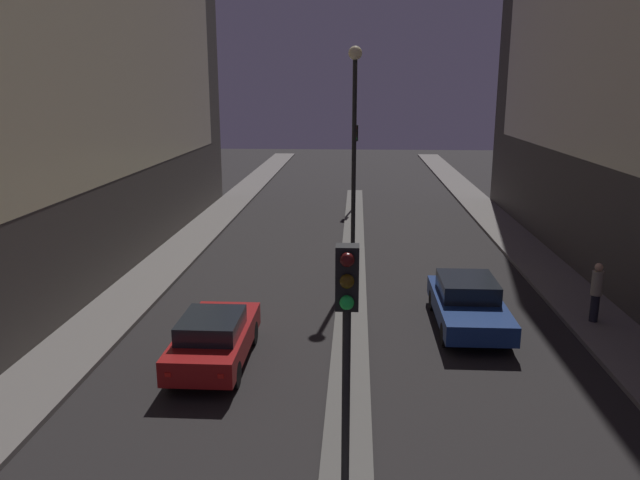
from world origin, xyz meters
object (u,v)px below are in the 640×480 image
(traffic_light_near, at_px, (347,334))
(pedestrian_on_right_sidewalk, at_px, (596,290))
(car_left_lane, at_px, (214,338))
(street_lamp, at_px, (354,128))
(car_right_lane, at_px, (468,303))
(traffic_light_mid, at_px, (355,147))

(traffic_light_near, bearing_deg, pedestrian_on_right_sidewalk, 53.53)
(traffic_light_near, distance_m, car_left_lane, 7.80)
(pedestrian_on_right_sidewalk, bearing_deg, street_lamp, 146.91)
(car_left_lane, bearing_deg, pedestrian_on_right_sidewalk, 17.26)
(traffic_light_near, xyz_separation_m, car_right_lane, (3.43, 9.46, -2.84))
(pedestrian_on_right_sidewalk, bearing_deg, car_right_lane, -176.25)
(traffic_light_mid, distance_m, car_right_lane, 18.52)
(traffic_light_near, relative_size, pedestrian_on_right_sidewalk, 2.63)
(street_lamp, bearing_deg, car_right_lane, -55.10)
(street_lamp, distance_m, car_left_lane, 9.88)
(traffic_light_mid, relative_size, car_left_lane, 1.14)
(traffic_light_mid, relative_size, pedestrian_on_right_sidewalk, 2.63)
(traffic_light_mid, bearing_deg, street_lamp, -90.00)
(street_lamp, bearing_deg, pedestrian_on_right_sidewalk, -33.09)
(traffic_light_near, distance_m, traffic_light_mid, 27.44)
(traffic_light_near, xyz_separation_m, traffic_light_mid, (0.00, 27.44, 0.00))
(car_left_lane, relative_size, pedestrian_on_right_sidewalk, 2.31)
(car_left_lane, xyz_separation_m, pedestrian_on_right_sidewalk, (10.61, 3.30, 0.37))
(car_right_lane, xyz_separation_m, pedestrian_on_right_sidewalk, (3.74, 0.25, 0.38))
(traffic_light_near, height_order, car_right_lane, traffic_light_near)
(traffic_light_mid, relative_size, street_lamp, 0.58)
(traffic_light_near, bearing_deg, street_lamp, 90.00)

